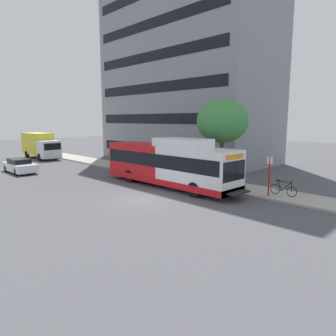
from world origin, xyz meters
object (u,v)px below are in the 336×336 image
(parked_car_far_lane, at_px, (20,166))
(box_truck_background, at_px, (40,145))
(street_tree_near_stop, at_px, (222,121))
(transit_bus, at_px, (169,164))
(bicycle_parked, at_px, (283,189))
(bus_stop_sign_pole, at_px, (269,173))

(parked_car_far_lane, height_order, box_truck_background, box_truck_background)
(street_tree_near_stop, bearing_deg, transit_bus, 153.87)
(parked_car_far_lane, xyz_separation_m, box_truck_background, (5.83, 9.46, 1.08))
(bicycle_parked, xyz_separation_m, street_tree_near_stop, (1.03, 5.62, 4.27))
(transit_bus, bearing_deg, bicycle_parked, -69.09)
(bicycle_parked, height_order, street_tree_near_stop, street_tree_near_stop)
(bus_stop_sign_pole, relative_size, street_tree_near_stop, 0.41)
(box_truck_background, bearing_deg, transit_bus, -89.95)
(bus_stop_sign_pole, height_order, bicycle_parked, bus_stop_sign_pole)
(bicycle_parked, distance_m, parked_car_far_lane, 23.33)
(bicycle_parked, bearing_deg, bus_stop_sign_pole, 145.48)
(bus_stop_sign_pole, distance_m, bicycle_parked, 1.49)
(transit_bus, relative_size, box_truck_background, 1.75)
(bicycle_parked, xyz_separation_m, parked_car_far_lane, (-8.73, 21.63, 0.10))
(parked_car_far_lane, distance_m, box_truck_background, 11.17)
(parked_car_far_lane, bearing_deg, bus_stop_sign_pole, -69.47)
(bicycle_parked, relative_size, street_tree_near_stop, 0.28)
(transit_bus, xyz_separation_m, parked_car_far_lane, (-5.85, 14.09, -1.04))
(transit_bus, xyz_separation_m, bicycle_parked, (2.88, -7.54, -1.14))
(transit_bus, xyz_separation_m, box_truck_background, (-0.02, 23.56, 0.04))
(transit_bus, distance_m, bus_stop_sign_pole, 7.25)
(bus_stop_sign_pole, distance_m, parked_car_far_lane, 22.51)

